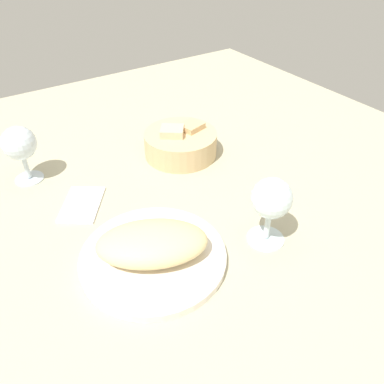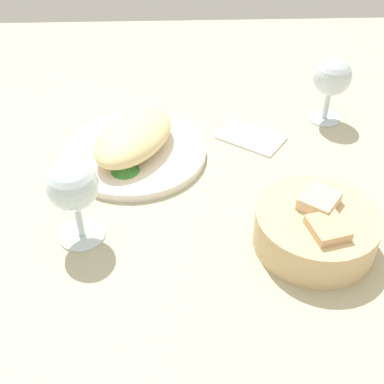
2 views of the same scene
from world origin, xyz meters
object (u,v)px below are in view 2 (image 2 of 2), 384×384
at_px(wine_glass_near, 73,190).
at_px(folded_napkin, 251,137).
at_px(plate, 135,153).
at_px(wine_glass_far, 332,79).
at_px(bread_basket, 316,229).

relative_size(wine_glass_near, folded_napkin, 1.14).
distance_m(plate, wine_glass_near, 0.21).
xyz_separation_m(wine_glass_near, wine_glass_far, (-0.29, 0.42, -0.00)).
relative_size(plate, bread_basket, 1.45).
bearing_deg(wine_glass_far, bread_basket, -16.08).
xyz_separation_m(plate, wine_glass_far, (-0.11, 0.35, 0.08)).
xyz_separation_m(bread_basket, wine_glass_near, (-0.03, -0.32, 0.05)).
bearing_deg(wine_glass_far, wine_glass_near, -54.76).
height_order(bread_basket, folded_napkin, bread_basket).
bearing_deg(wine_glass_far, plate, -73.17).
distance_m(plate, folded_napkin, 0.21).
bearing_deg(wine_glass_near, plate, 160.69).
bearing_deg(wine_glass_near, bread_basket, 84.87).
height_order(bread_basket, wine_glass_far, wine_glass_far).
xyz_separation_m(wine_glass_near, folded_napkin, (-0.23, 0.27, -0.08)).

